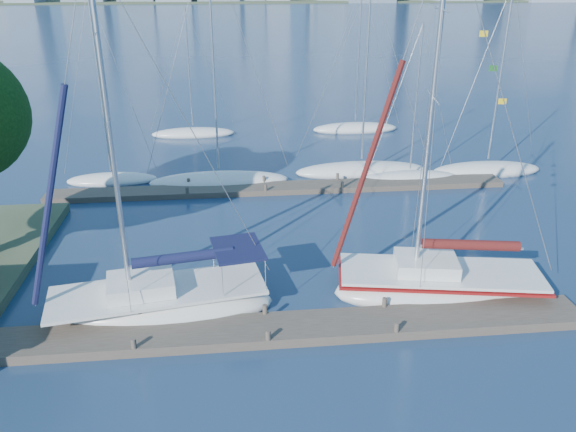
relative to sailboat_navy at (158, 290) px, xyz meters
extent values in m
plane|color=#172A4A|center=(4.38, -2.07, -1.09)|extent=(700.00, 700.00, 0.00)
cube|color=#433931|center=(4.38, -2.07, -0.89)|extent=(26.00, 2.00, 0.40)
cube|color=#433931|center=(6.38, 13.93, -0.91)|extent=(30.00, 1.80, 0.36)
ellipsoid|color=silver|center=(0.00, 0.00, -0.81)|extent=(9.91, 4.65, 1.67)
cube|color=silver|center=(0.00, 0.00, -0.03)|extent=(9.18, 4.29, 0.13)
cube|color=silver|center=(-0.66, -0.11, 0.36)|extent=(2.97, 2.44, 0.61)
cylinder|color=silver|center=(-1.10, -0.18, 6.62)|extent=(0.20, 0.20, 13.19)
cylinder|color=silver|center=(1.13, 0.19, 1.25)|extent=(4.47, 0.86, 0.11)
cylinder|color=black|center=(1.13, 0.19, 1.36)|extent=(4.17, 1.13, 0.45)
cube|color=black|center=(3.38, 0.57, 1.47)|extent=(2.42, 2.95, 0.09)
ellipsoid|color=silver|center=(12.28, 0.31, -0.81)|extent=(9.87, 4.71, 1.66)
cube|color=silver|center=(12.28, 0.31, -0.04)|extent=(9.14, 4.34, 0.13)
cube|color=silver|center=(11.62, 0.42, 0.35)|extent=(2.97, 2.45, 0.61)
cylinder|color=silver|center=(11.19, 0.50, 6.99)|extent=(0.20, 0.20, 13.94)
cylinder|color=silver|center=(13.40, 0.11, 1.24)|extent=(4.44, 0.89, 0.11)
cylinder|color=#42100E|center=(13.40, 0.11, 1.35)|extent=(4.14, 1.16, 0.44)
cube|color=maroon|center=(12.28, 0.31, -0.23)|extent=(9.35, 4.50, 0.11)
ellipsoid|color=silver|center=(-4.95, 16.72, -0.91)|extent=(6.18, 2.23, 0.97)
cylinder|color=silver|center=(-4.95, 16.72, 5.55)|extent=(0.11, 0.11, 11.52)
ellipsoid|color=silver|center=(2.39, 15.57, -0.86)|extent=(9.48, 2.68, 1.26)
cylinder|color=silver|center=(2.39, 15.57, 7.30)|extent=(0.14, 0.14, 14.48)
ellipsoid|color=silver|center=(12.47, 16.73, -0.86)|extent=(9.74, 5.38, 1.25)
cylinder|color=silver|center=(12.47, 16.73, 5.91)|extent=(0.14, 0.14, 11.74)
ellipsoid|color=silver|center=(15.51, 15.06, -0.92)|extent=(7.18, 3.88, 0.94)
cylinder|color=silver|center=(15.51, 15.06, 4.54)|extent=(0.10, 0.10, 9.55)
ellipsoid|color=silver|center=(21.47, 15.91, -0.87)|extent=(8.27, 4.30, 1.20)
cylinder|color=silver|center=(21.47, 15.91, 5.92)|extent=(0.13, 0.13, 11.84)
ellipsoid|color=silver|center=(0.00, 28.42, -0.90)|extent=(7.56, 3.70, 1.05)
cylinder|color=silver|center=(0.00, 28.42, 4.74)|extent=(0.11, 0.11, 9.74)
ellipsoid|color=silver|center=(14.60, 28.51, -0.88)|extent=(8.06, 4.46, 1.14)
cylinder|color=silver|center=(14.60, 28.51, 5.68)|extent=(0.12, 0.12, 11.47)
camera|label=1|loc=(3.28, -20.67, 12.10)|focal=35.00mm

